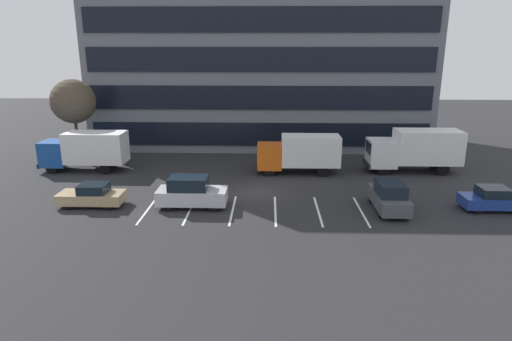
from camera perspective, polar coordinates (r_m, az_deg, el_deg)
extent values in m
plane|color=#262628|center=(32.27, -0.04, -2.81)|extent=(120.00, 120.00, 0.00)
cube|color=slate|center=(48.58, 0.64, 16.39)|extent=(34.62, 11.78, 21.60)
cube|color=black|center=(43.43, 0.45, 4.76)|extent=(33.24, 0.16, 2.30)
cube|color=black|center=(42.89, 0.46, 9.49)|extent=(33.24, 0.16, 2.30)
cube|color=black|center=(42.64, 0.47, 14.30)|extent=(33.24, 0.16, 2.30)
cube|color=black|center=(42.70, 0.49, 19.13)|extent=(33.24, 0.16, 2.30)
cube|color=silver|center=(29.77, -13.91, -4.91)|extent=(0.14, 5.40, 0.01)
cube|color=silver|center=(29.15, -8.58, -5.06)|extent=(0.14, 5.40, 0.01)
cube|color=silver|center=(28.79, -3.06, -5.17)|extent=(0.14, 5.40, 0.01)
cube|color=silver|center=(28.70, 2.54, -5.23)|extent=(0.14, 5.40, 0.01)
cube|color=silver|center=(28.88, 8.12, -5.25)|extent=(0.14, 5.40, 0.01)
cube|color=silver|center=(29.33, 13.59, -5.21)|extent=(0.14, 5.40, 0.01)
cube|color=#194799|center=(41.26, -24.70, 2.09)|extent=(2.12, 2.31, 2.12)
cube|color=black|center=(41.65, -26.05, 2.64)|extent=(0.06, 1.94, 0.93)
cube|color=white|center=(39.69, -20.17, 2.86)|extent=(5.01, 2.41, 2.60)
cube|color=black|center=(41.97, -25.91, 0.86)|extent=(0.19, 2.31, 0.39)
cylinder|color=black|center=(40.64, -25.13, 0.30)|extent=(0.96, 0.29, 0.96)
cylinder|color=black|center=(42.36, -23.96, 1.02)|extent=(0.96, 0.29, 0.96)
cylinder|color=black|center=(38.80, -19.10, 0.26)|extent=(0.96, 0.29, 0.96)
cylinder|color=black|center=(40.59, -18.14, 1.01)|extent=(0.96, 0.29, 0.96)
cube|color=#D85914|center=(36.74, 1.77, 1.91)|extent=(2.04, 2.22, 2.04)
cube|color=black|center=(36.66, 0.22, 2.54)|extent=(0.06, 1.87, 0.90)
cube|color=white|center=(36.79, 7.13, 2.63)|extent=(4.82, 2.32, 2.50)
cube|color=black|center=(36.98, 0.11, 0.60)|extent=(0.19, 2.22, 0.37)
cylinder|color=black|center=(36.08, 1.76, -0.02)|extent=(0.93, 0.28, 0.93)
cylinder|color=black|center=(37.92, 1.76, 0.76)|extent=(0.93, 0.28, 0.93)
cylinder|color=black|center=(36.36, 8.70, -0.08)|extent=(0.93, 0.28, 0.93)
cylinder|color=black|center=(38.18, 8.37, 0.70)|extent=(0.93, 0.28, 0.93)
cube|color=white|center=(38.61, 16.06, 2.24)|extent=(2.27, 2.48, 2.27)
cube|color=black|center=(38.25, 14.49, 2.93)|extent=(0.06, 2.08, 1.00)
cube|color=white|center=(39.62, 21.49, 2.93)|extent=(5.37, 2.58, 2.79)
cube|color=black|center=(38.57, 14.24, 0.85)|extent=(0.21, 2.48, 0.41)
cylinder|color=black|center=(37.89, 16.31, 0.19)|extent=(1.03, 0.31, 1.03)
cylinder|color=black|center=(39.88, 15.58, 1.01)|extent=(1.03, 0.31, 1.03)
cylinder|color=black|center=(39.41, 23.21, 0.12)|extent=(1.03, 0.31, 1.03)
cylinder|color=black|center=(41.33, 22.17, 0.92)|extent=(1.03, 0.31, 1.03)
cube|color=silver|center=(29.39, -8.33, -3.32)|extent=(4.61, 1.95, 0.95)
cube|color=black|center=(29.15, -8.84, -1.63)|extent=(2.53, 1.72, 0.85)
cylinder|color=black|center=(30.11, -5.25, -3.58)|extent=(0.68, 0.22, 0.68)
cylinder|color=black|center=(28.52, -5.66, -4.72)|extent=(0.68, 0.22, 0.68)
cylinder|color=black|center=(30.60, -10.75, -3.48)|extent=(0.68, 0.22, 0.68)
cylinder|color=black|center=(29.03, -11.45, -4.59)|extent=(0.68, 0.22, 0.68)
cube|color=#474C51|center=(29.79, 16.93, -3.68)|extent=(1.84, 4.35, 0.90)
cube|color=black|center=(29.33, 17.17, -2.25)|extent=(1.62, 2.39, 0.80)
cylinder|color=black|center=(30.99, 14.78, -3.52)|extent=(0.21, 0.64, 0.64)
cylinder|color=black|center=(31.40, 17.66, -3.50)|extent=(0.21, 0.64, 0.64)
cylinder|color=black|center=(28.46, 16.00, -5.37)|extent=(0.21, 0.64, 0.64)
cylinder|color=black|center=(28.90, 19.12, -5.31)|extent=(0.21, 0.64, 0.64)
cube|color=navy|center=(32.61, 28.79, -3.54)|extent=(4.34, 1.82, 0.71)
cube|color=black|center=(32.32, 28.60, -2.45)|extent=(1.82, 1.60, 0.61)
cylinder|color=black|center=(34.00, 30.23, -3.53)|extent=(0.61, 0.22, 0.61)
cylinder|color=black|center=(32.76, 25.95, -3.62)|extent=(0.61, 0.22, 0.61)
cylinder|color=black|center=(31.42, 27.09, -4.56)|extent=(0.61, 0.22, 0.61)
cube|color=tan|center=(31.33, -20.70, -3.32)|extent=(4.28, 1.79, 0.70)
cube|color=black|center=(31.05, -20.45, -2.20)|extent=(1.80, 1.58, 0.60)
cylinder|color=black|center=(31.30, -23.50, -4.20)|extent=(0.60, 0.22, 0.60)
cylinder|color=black|center=(32.63, -22.38, -3.28)|extent=(0.60, 0.22, 0.60)
cylinder|color=black|center=(30.24, -18.78, -4.39)|extent=(0.60, 0.22, 0.60)
cylinder|color=black|center=(31.61, -17.83, -3.43)|extent=(0.60, 0.22, 0.60)
cylinder|color=#473323|center=(44.23, -22.29, 3.77)|extent=(0.28, 0.28, 3.96)
sphere|color=#4C4233|center=(43.70, -22.78, 8.34)|extent=(4.03, 4.03, 4.03)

